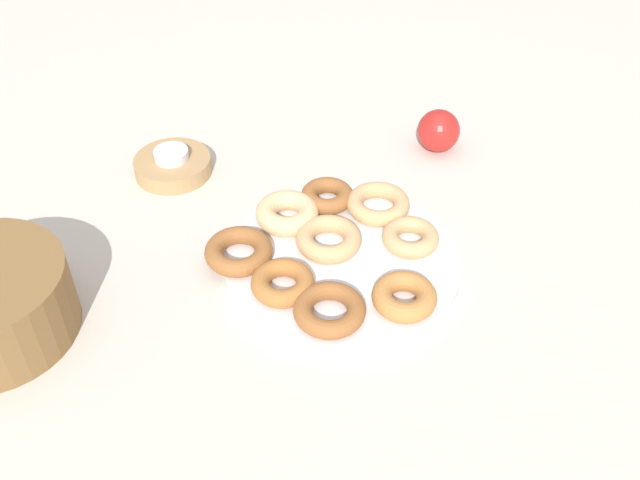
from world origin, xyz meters
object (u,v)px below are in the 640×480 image
object	(u,v)px
donut_0	(329,239)
apple	(439,131)
donut_4	(378,204)
donut_2	(410,237)
donut_5	(404,297)
donut_1	(283,283)
donut_plate	(342,260)
donut_7	(239,249)
donut_8	(327,196)
donut_3	(330,310)
donut_6	(287,213)
candle_holder	(173,166)
tealight	(171,155)

from	to	relation	value
donut_0	apple	world-z (taller)	apple
donut_4	donut_2	bearing A→B (deg)	-152.76
donut_5	donut_1	bearing A→B (deg)	79.08
donut_plate	donut_4	bearing A→B (deg)	-29.93
donut_7	donut_8	bearing A→B (deg)	-47.26
apple	donut_3	bearing A→B (deg)	153.58
donut_8	donut_3	bearing A→B (deg)	178.90
donut_1	apple	world-z (taller)	apple
donut_plate	donut_3	size ratio (longest dim) A/B	3.56
donut_6	donut_2	bearing A→B (deg)	-107.18
donut_3	donut_5	size ratio (longest dim) A/B	1.09
donut_0	donut_2	xyz separation A→B (m)	(0.00, -0.11, -0.00)
donut_7	donut_3	bearing A→B (deg)	-134.10
donut_plate	donut_7	bearing A→B (deg)	87.94
candle_holder	tealight	world-z (taller)	tealight
donut_plate	apple	bearing A→B (deg)	-31.70
donut_3	tealight	distance (m)	0.40
donut_3	donut_6	world-z (taller)	donut_6
donut_7	candle_holder	world-z (taller)	donut_7
donut_4	tealight	size ratio (longest dim) A/B	1.70
donut_5	tealight	xyz separation A→B (m)	(0.30, 0.33, 0.01)
candle_holder	donut_8	bearing A→B (deg)	-112.29
donut_4	donut_5	bearing A→B (deg)	-174.89
donut_plate	apple	size ratio (longest dim) A/B	4.65
donut_7	tealight	distance (m)	0.24
donut_8	donut_4	bearing A→B (deg)	-105.69
donut_plate	donut_7	world-z (taller)	donut_7
donut_4	apple	xyz separation A→B (m)	(0.17, -0.11, 0.01)
donut_2	apple	world-z (taller)	apple
donut_0	donut_2	bearing A→B (deg)	-89.03
donut_1	donut_4	distance (m)	0.21
donut_0	donut_1	xyz separation A→B (m)	(-0.08, 0.06, -0.00)
candle_holder	donut_plate	bearing A→B (deg)	-130.17
donut_2	donut_5	world-z (taller)	donut_5
donut_7	donut_2	bearing A→B (deg)	-85.38
donut_7	apple	world-z (taller)	apple
donut_0	tealight	xyz separation A→B (m)	(0.19, 0.24, 0.01)
donut_2	donut_7	bearing A→B (deg)	94.62
donut_0	donut_3	xyz separation A→B (m)	(-0.13, 0.00, -0.00)
donut_2	candle_holder	distance (m)	0.39
donut_6	donut_0	bearing A→B (deg)	-133.58
donut_plate	donut_8	distance (m)	0.12
donut_4	candle_holder	world-z (taller)	donut_4
donut_8	donut_5	bearing A→B (deg)	-156.67
donut_plate	donut_6	xyz separation A→B (m)	(0.08, 0.07, 0.02)
donut_plate	donut_2	bearing A→B (deg)	-75.77
donut_6	candle_holder	bearing A→B (deg)	52.27
donut_4	donut_7	size ratio (longest dim) A/B	1.00
donut_plate	candle_holder	bearing A→B (deg)	49.83
donut_6	donut_8	world-z (taller)	donut_6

